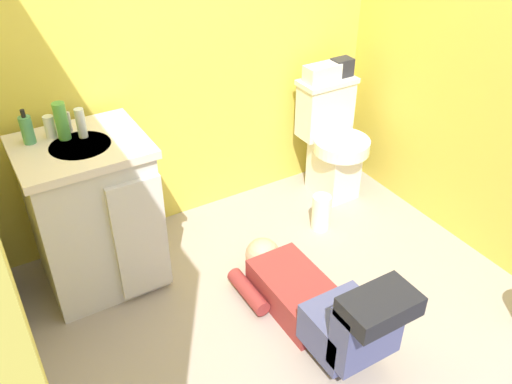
% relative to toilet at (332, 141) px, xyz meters
% --- Properties ---
extents(ground_plane, '(2.84, 3.07, 0.04)m').
position_rel_toilet_xyz_m(ground_plane, '(-0.82, -0.78, -0.39)').
color(ground_plane, gray).
extents(wall_back, '(2.50, 0.08, 2.40)m').
position_rel_toilet_xyz_m(wall_back, '(-0.82, 0.30, 0.83)').
color(wall_back, '#DCC749').
rests_on(wall_back, ground_plane).
extents(wall_right, '(0.08, 2.07, 2.40)m').
position_rel_toilet_xyz_m(wall_right, '(0.39, -0.78, 0.83)').
color(wall_right, '#DCC749').
rests_on(wall_right, ground_plane).
extents(toilet, '(0.36, 0.46, 0.75)m').
position_rel_toilet_xyz_m(toilet, '(0.00, 0.00, 0.00)').
color(toilet, silver).
rests_on(toilet, ground_plane).
extents(vanity_cabinet, '(0.60, 0.53, 0.82)m').
position_rel_toilet_xyz_m(vanity_cabinet, '(-1.55, -0.08, 0.05)').
color(vanity_cabinet, silver).
rests_on(vanity_cabinet, ground_plane).
extents(faucet, '(0.02, 0.02, 0.10)m').
position_rel_toilet_xyz_m(faucet, '(-1.55, 0.07, 0.50)').
color(faucet, silver).
rests_on(faucet, vanity_cabinet).
extents(person_plumber, '(0.39, 1.06, 0.52)m').
position_rel_toilet_xyz_m(person_plumber, '(-0.80, -0.97, -0.19)').
color(person_plumber, maroon).
rests_on(person_plumber, ground_plane).
extents(tissue_box, '(0.22, 0.11, 0.10)m').
position_rel_toilet_xyz_m(tissue_box, '(-0.04, 0.09, 0.43)').
color(tissue_box, silver).
rests_on(tissue_box, toilet).
extents(toiletry_bag, '(0.12, 0.09, 0.11)m').
position_rel_toilet_xyz_m(toiletry_bag, '(0.11, 0.09, 0.44)').
color(toiletry_bag, '#26262D').
rests_on(toiletry_bag, toilet).
extents(soap_dispenser, '(0.06, 0.06, 0.17)m').
position_rel_toilet_xyz_m(soap_dispenser, '(-1.74, 0.05, 0.52)').
color(soap_dispenser, '#4A945E').
rests_on(soap_dispenser, vanity_cabinet).
extents(bottle_white, '(0.05, 0.05, 0.11)m').
position_rel_toilet_xyz_m(bottle_white, '(-1.64, 0.05, 0.51)').
color(bottle_white, white).
rests_on(bottle_white, vanity_cabinet).
extents(bottle_green, '(0.06, 0.06, 0.18)m').
position_rel_toilet_xyz_m(bottle_green, '(-1.59, 0.01, 0.54)').
color(bottle_green, '#52A245').
rests_on(bottle_green, vanity_cabinet).
extents(bottle_clear, '(0.04, 0.04, 0.14)m').
position_rel_toilet_xyz_m(bottle_clear, '(-1.52, -0.02, 0.52)').
color(bottle_clear, silver).
rests_on(bottle_clear, vanity_cabinet).
extents(paper_towel_roll, '(0.11, 0.11, 0.23)m').
position_rel_toilet_xyz_m(paper_towel_roll, '(-0.30, -0.32, -0.25)').
color(paper_towel_roll, white).
rests_on(paper_towel_roll, ground_plane).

